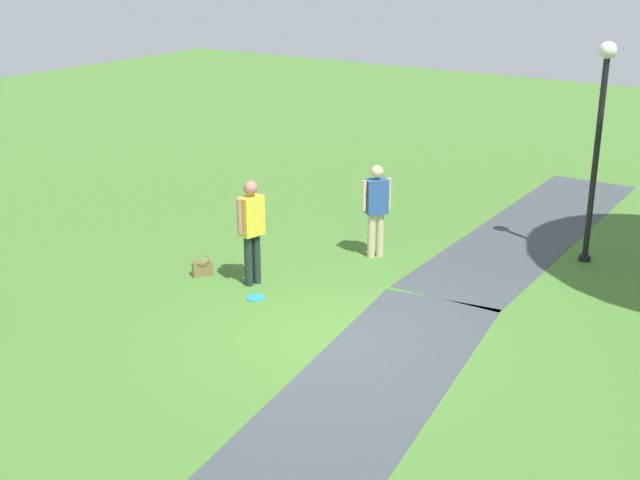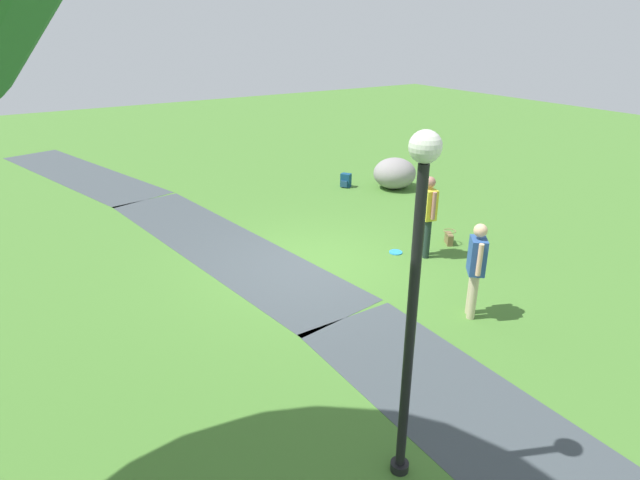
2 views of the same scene
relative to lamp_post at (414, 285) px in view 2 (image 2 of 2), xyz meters
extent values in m
plane|color=#45762E|center=(4.87, -1.87, -2.26)|extent=(48.00, 48.00, 0.00)
cube|color=#3D4449|center=(6.82, -0.66, -2.26)|extent=(8.18, 3.00, 0.01)
cube|color=#3D4449|center=(14.62, 1.05, -2.26)|extent=(8.19, 3.97, 0.01)
cylinder|color=black|center=(0.00, 0.00, -2.21)|extent=(0.20, 0.20, 0.10)
cylinder|color=black|center=(0.00, 0.00, -0.56)|extent=(0.10, 0.10, 3.40)
sphere|color=white|center=(0.00, 0.00, 1.27)|extent=(0.28, 0.28, 0.28)
ellipsoid|color=gray|center=(8.05, -6.55, -1.82)|extent=(1.51, 1.53, 0.89)
cylinder|color=#1E2E29|center=(3.93, -4.01, -1.85)|extent=(0.13, 0.13, 0.83)
cylinder|color=#1E2E29|center=(4.09, -4.05, -1.85)|extent=(0.13, 0.13, 0.83)
cube|color=gold|center=(4.01, -4.03, -1.12)|extent=(0.41, 0.32, 0.62)
cylinder|color=#A9705F|center=(3.80, -3.97, -1.09)|extent=(0.08, 0.08, 0.55)
cylinder|color=#A9705F|center=(4.23, -4.08, -1.09)|extent=(0.08, 0.08, 0.55)
sphere|color=#A9705F|center=(4.01, -4.03, -0.67)|extent=(0.22, 0.22, 0.22)
cylinder|color=#C7B78F|center=(1.91, -3.11, -1.87)|extent=(0.13, 0.13, 0.79)
cylinder|color=#C7B78F|center=(1.79, -3.01, -1.87)|extent=(0.13, 0.13, 0.79)
cube|color=#2B508F|center=(1.85, -3.06, -1.18)|extent=(0.43, 0.41, 0.59)
cylinder|color=#E7B78D|center=(2.02, -3.20, -1.15)|extent=(0.08, 0.08, 0.53)
cylinder|color=#E7B78D|center=(1.68, -2.92, -1.15)|extent=(0.08, 0.08, 0.53)
sphere|color=#E7B78D|center=(1.85, -3.06, -0.75)|extent=(0.21, 0.21, 0.21)
cube|color=olive|center=(4.20, -4.93, -2.14)|extent=(0.34, 0.27, 0.24)
torus|color=olive|center=(4.20, -4.93, -1.96)|extent=(0.37, 0.37, 0.02)
cube|color=navy|center=(8.89, -5.42, -2.06)|extent=(0.34, 0.32, 0.40)
cube|color=navy|center=(8.82, -5.31, -2.14)|extent=(0.20, 0.16, 0.18)
cylinder|color=#2890D8|center=(4.44, -3.64, -2.25)|extent=(0.28, 0.28, 0.02)
camera|label=1|loc=(13.64, 3.83, 2.88)|focal=47.24mm
camera|label=2|loc=(-3.06, 2.92, 2.20)|focal=28.79mm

